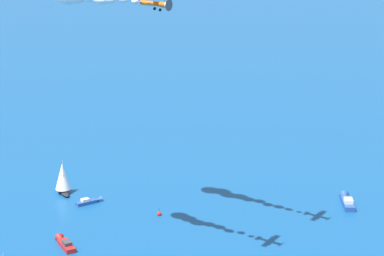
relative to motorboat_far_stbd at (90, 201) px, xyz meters
name	(u,v)px	position (x,y,z in m)	size (l,w,h in m)	color
motorboat_far_stbd	(90,201)	(0.00, 0.00, 0.00)	(6.93, 5.49, 2.06)	#23478C
sailboat_inshore	(63,178)	(8.24, -6.98, 3.90)	(5.51, 7.76, 9.75)	black
motorboat_offshore	(347,201)	(-67.93, 0.14, 0.25)	(2.90, 10.34, 2.98)	#23478C
motorboat_trailing	(65,243)	(2.43, 25.76, 0.12)	(6.06, 8.64, 2.50)	#B21E1E
marker_buoy	(159,214)	(-18.68, 7.78, -0.17)	(1.10, 1.10, 2.10)	red
biplane_wingman	(156,3)	(-20.46, 42.10, 58.04)	(6.98, 6.87, 3.77)	orange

